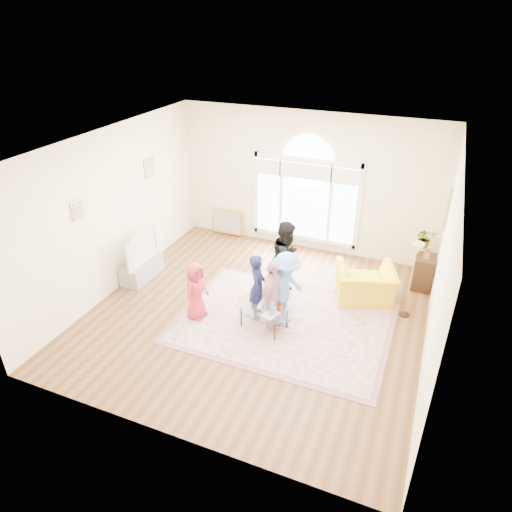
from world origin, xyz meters
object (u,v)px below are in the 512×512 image
at_px(television, 139,247).
at_px(coffee_table, 264,309).
at_px(area_rug, 284,323).
at_px(armchair, 365,284).
at_px(tv_console, 142,269).

height_order(television, coffee_table, television).
bearing_deg(coffee_table, television, -179.68).
height_order(area_rug, armchair, armchair).
bearing_deg(armchair, tv_console, -6.49).
bearing_deg(coffee_table, armchair, 58.92).
bearing_deg(armchair, coffee_table, 28.45).
bearing_deg(television, tv_console, 180.00).
xyz_separation_m(tv_console, television, (0.01, -0.00, 0.53)).
relative_size(television, armchair, 1.02).
bearing_deg(coffee_table, tv_console, -179.66).
xyz_separation_m(area_rug, coffee_table, (-0.28, -0.26, 0.39)).
relative_size(tv_console, television, 0.90).
distance_m(tv_console, coffee_table, 3.11).
relative_size(television, coffee_table, 0.88).
xyz_separation_m(tv_console, armchair, (4.52, 0.95, 0.14)).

